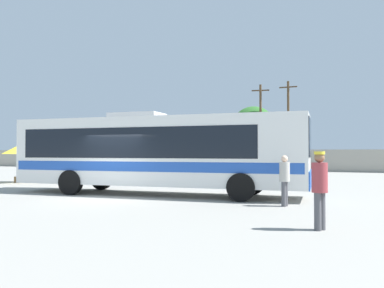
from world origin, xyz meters
name	(u,v)px	position (x,y,z in m)	size (l,w,h in m)	color
ground_plane	(196,181)	(0.00, 10.00, 0.00)	(300.00, 300.00, 0.00)	gray
perimeter_wall	(248,160)	(0.00, 24.60, 1.01)	(80.00, 0.30, 2.02)	#9E998C
coach_bus_white_blue	(154,151)	(1.14, 1.90, 1.86)	(12.56, 3.15, 3.47)	white
attendant_by_bus_door	(285,178)	(6.83, 0.19, 0.95)	(0.42, 0.42, 1.69)	#4C4C51
passenger_waiting_on_apron	(320,185)	(8.14, -3.56, 1.04)	(0.50, 0.50, 1.82)	#4C4C51
vendor_umbrella_near_gate_yellow	(20,150)	(-9.05, 4.78, 1.90)	(2.00, 2.00, 2.24)	gray
parked_car_leftmost_maroon	(133,162)	(-10.66, 20.87, 0.77)	(4.49, 2.13, 1.44)	maroon
parked_car_second_silver	(195,163)	(-4.35, 21.52, 0.79)	(4.05, 2.06, 1.51)	#B7BABF
parked_car_third_dark_blue	(261,163)	(1.90, 21.32, 0.79)	(4.67, 2.28, 1.48)	navy
utility_pole_near	(288,124)	(3.48, 27.51, 4.67)	(1.80, 0.26, 8.98)	#4C3823
utility_pole_far	(261,125)	(0.73, 27.15, 4.56)	(1.80, 0.33, 8.74)	#4C3823
roadside_tree_left	(174,132)	(-9.90, 29.33, 4.19)	(4.20, 4.20, 5.99)	brown
roadside_tree_midleft	(253,124)	(-0.34, 28.69, 4.84)	(4.32, 4.32, 6.69)	brown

